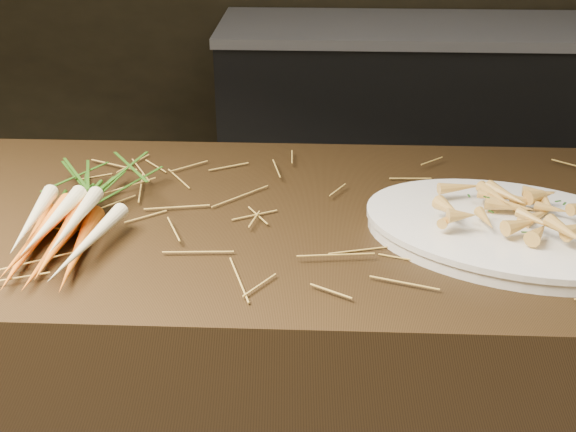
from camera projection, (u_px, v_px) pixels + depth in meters
The scene contains 6 objects.
main_counter at pixel (403, 409), 1.50m from camera, with size 2.40×0.70×0.90m, color black.
back_counter at pixel (429, 120), 3.17m from camera, with size 1.82×0.62×0.84m.
straw_bedding at pixel (422, 212), 1.29m from camera, with size 1.40×0.60×0.02m, color #AC8638, non-canonical shape.
root_veg_bunch at pixel (79, 201), 1.26m from camera, with size 0.18×0.47×0.09m.
serving_platter at pixel (512, 233), 1.21m from camera, with size 0.49×0.33×0.03m, color white, non-canonical shape.
roasted_veg_heap at pixel (515, 211), 1.20m from camera, with size 0.24×0.18×0.05m, color #C48237, non-canonical shape.
Camera 1 is at (-0.19, -0.86, 1.49)m, focal length 45.00 mm.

